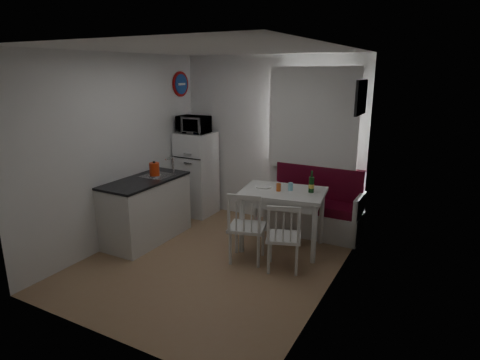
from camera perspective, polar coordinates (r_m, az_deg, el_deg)
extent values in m
cube|color=#A57E58|center=(5.27, -3.89, -11.41)|extent=(3.00, 3.50, 0.02)
cube|color=white|center=(4.71, -4.49, 18.10)|extent=(3.00, 3.50, 0.02)
cube|color=white|center=(6.34, 4.35, 5.61)|extent=(3.00, 0.02, 2.60)
cube|color=white|center=(3.53, -19.54, -3.24)|extent=(3.00, 0.02, 2.60)
cube|color=white|center=(5.76, -16.91, 3.98)|extent=(0.02, 3.50, 2.60)
cube|color=white|center=(4.24, 13.24, 0.28)|extent=(0.02, 3.50, 2.60)
cube|color=silver|center=(6.02, 10.45, 8.00)|extent=(1.22, 0.06, 1.47)
cube|color=white|center=(5.95, 10.26, 8.41)|extent=(1.35, 0.02, 1.50)
cube|color=silver|center=(5.89, -13.15, -4.30)|extent=(0.60, 1.30, 0.86)
cube|color=black|center=(5.75, -13.42, -0.03)|extent=(0.62, 1.32, 0.03)
cube|color=#99999E|center=(5.93, -11.67, 0.19)|extent=(0.40, 0.40, 0.10)
cylinder|color=silver|center=(5.93, -9.46, 2.08)|extent=(0.02, 0.02, 0.26)
cylinder|color=navy|center=(6.74, -8.39, 13.34)|extent=(0.03, 0.40, 0.40)
cube|color=black|center=(5.19, 16.79, 11.17)|extent=(0.04, 0.52, 0.42)
cube|color=silver|center=(6.11, 10.34, -5.79)|extent=(1.39, 0.54, 0.39)
cube|color=#5A091D|center=(6.02, 10.45, -3.50)|extent=(1.33, 0.49, 0.13)
cube|color=#5A091D|center=(6.12, 11.19, -0.29)|extent=(1.33, 0.11, 0.49)
cube|color=silver|center=(5.38, 6.19, -1.73)|extent=(1.20, 0.93, 0.04)
cube|color=silver|center=(5.41, 6.16, -2.61)|extent=(1.07, 0.80, 0.13)
cylinder|color=silver|center=(5.52, 6.06, -5.80)|extent=(0.07, 0.07, 0.78)
cube|color=silver|center=(5.11, 1.01, -6.73)|extent=(0.54, 0.52, 0.04)
cube|color=silver|center=(4.86, 0.00, -4.72)|extent=(0.42, 0.15, 0.46)
cube|color=silver|center=(4.93, 6.23, -8.08)|extent=(0.51, 0.50, 0.04)
cube|color=silver|center=(4.69, 5.50, -6.23)|extent=(0.38, 0.17, 0.43)
cube|color=white|center=(6.74, -6.18, 0.88)|extent=(0.56, 0.56, 1.39)
imported|color=white|center=(6.54, -6.64, 7.84)|extent=(0.49, 0.33, 0.27)
cylinder|color=red|center=(5.81, -12.08, 1.49)|extent=(0.17, 0.17, 0.22)
cylinder|color=orange|center=(5.33, 5.51, -1.04)|extent=(0.06, 0.06, 0.10)
cylinder|color=#86CEE4|center=(5.38, 7.20, -0.94)|extent=(0.06, 0.06, 0.11)
cylinder|color=white|center=(5.50, 3.39, -0.94)|extent=(0.22, 0.22, 0.02)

